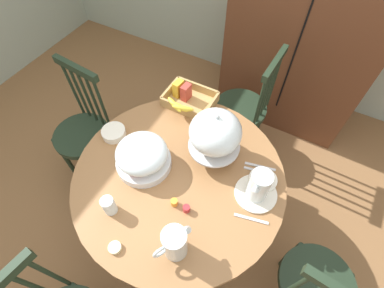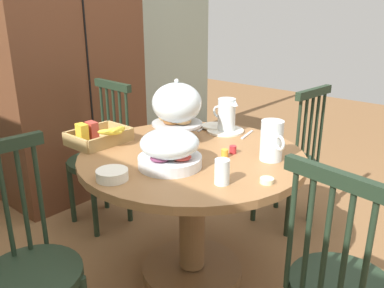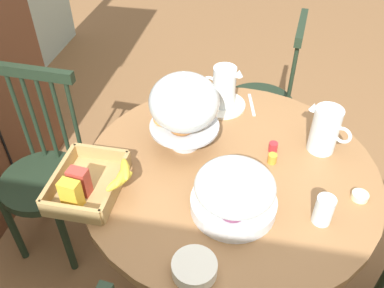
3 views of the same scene
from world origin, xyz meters
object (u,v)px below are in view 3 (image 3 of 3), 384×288
(dining_table, at_px, (227,206))
(china_plate_large, at_px, (222,105))
(windsor_chair_facing_door, at_px, (263,104))
(windsor_chair_far_side, at_px, (45,178))
(fruit_platter_covered, at_px, (234,192))
(butter_dish, at_px, (360,196))
(pastry_stand_with_dome, at_px, (184,105))
(cereal_bowl, at_px, (194,268))
(cereal_basket, at_px, (90,183))
(milk_pitcher, at_px, (224,89))
(drinking_glass, at_px, (324,210))
(orange_juice_pitcher, at_px, (325,132))
(china_plate_small, at_px, (203,100))

(dining_table, relative_size, china_plate_large, 5.24)
(windsor_chair_facing_door, height_order, windsor_chair_far_side, same)
(fruit_platter_covered, distance_m, butter_dish, 0.47)
(pastry_stand_with_dome, bearing_deg, cereal_bowl, -165.26)
(windsor_chair_far_side, relative_size, china_plate_large, 4.43)
(cereal_basket, distance_m, butter_dish, 0.97)
(milk_pitcher, height_order, cereal_basket, milk_pitcher)
(windsor_chair_far_side, height_order, pastry_stand_with_dome, pastry_stand_with_dome)
(windsor_chair_facing_door, relative_size, cereal_basket, 3.09)
(drinking_glass, bearing_deg, pastry_stand_with_dome, 60.69)
(orange_juice_pitcher, relative_size, china_plate_small, 1.31)
(windsor_chair_far_side, relative_size, fruit_platter_covered, 3.25)
(windsor_chair_facing_door, relative_size, butter_dish, 16.25)
(fruit_platter_covered, bearing_deg, orange_juice_pitcher, -39.16)
(pastry_stand_with_dome, bearing_deg, milk_pitcher, -21.65)
(fruit_platter_covered, bearing_deg, china_plate_small, 19.43)
(windsor_chair_far_side, relative_size, cereal_bowl, 6.96)
(fruit_platter_covered, height_order, orange_juice_pitcher, orange_juice_pitcher)
(windsor_chair_far_side, height_order, cereal_basket, windsor_chair_far_side)
(windsor_chair_facing_door, bearing_deg, pastry_stand_with_dome, 157.96)
(windsor_chair_facing_door, distance_m, orange_juice_pitcher, 0.82)
(fruit_platter_covered, xyz_separation_m, milk_pitcher, (0.61, 0.12, 0.01))
(fruit_platter_covered, xyz_separation_m, drinking_glass, (0.00, -0.30, -0.03))
(dining_table, bearing_deg, china_plate_large, 12.48)
(dining_table, relative_size, butter_dish, 19.21)
(china_plate_small, relative_size, butter_dish, 2.50)
(windsor_chair_facing_door, height_order, china_plate_small, windsor_chair_facing_door)
(milk_pitcher, xyz_separation_m, butter_dish, (-0.47, -0.56, -0.08))
(cereal_basket, distance_m, cereal_bowl, 0.50)
(orange_juice_pitcher, bearing_deg, china_plate_small, 66.85)
(drinking_glass, distance_m, butter_dish, 0.20)
(drinking_glass, xyz_separation_m, butter_dish, (0.13, -0.14, -0.04))
(windsor_chair_facing_door, xyz_separation_m, milk_pitcher, (-0.46, 0.19, 0.38))
(china_plate_small, distance_m, drinking_glass, 0.80)
(dining_table, xyz_separation_m, butter_dish, (-0.06, -0.48, 0.23))
(dining_table, xyz_separation_m, orange_juice_pitcher, (0.19, -0.35, 0.31))
(pastry_stand_with_dome, bearing_deg, fruit_platter_covered, -142.15)
(cereal_basket, xyz_separation_m, drinking_glass, (0.02, -0.82, 0.01))
(windsor_chair_far_side, bearing_deg, china_plate_small, -63.32)
(pastry_stand_with_dome, bearing_deg, windsor_chair_facing_door, -22.04)
(pastry_stand_with_dome, xyz_separation_m, butter_dish, (-0.17, -0.68, -0.19))
(fruit_platter_covered, relative_size, cereal_basket, 0.95)
(dining_table, distance_m, orange_juice_pitcher, 0.50)
(cereal_basket, bearing_deg, windsor_chair_facing_door, -28.43)
(milk_pitcher, xyz_separation_m, china_plate_large, (-0.00, 0.01, -0.09))
(milk_pitcher, distance_m, butter_dish, 0.74)
(milk_pitcher, bearing_deg, windsor_chair_far_side, 113.54)
(cereal_basket, xyz_separation_m, cereal_bowl, (-0.25, -0.43, -0.02))
(milk_pitcher, height_order, china_plate_large, milk_pitcher)
(dining_table, bearing_deg, milk_pitcher, 11.62)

